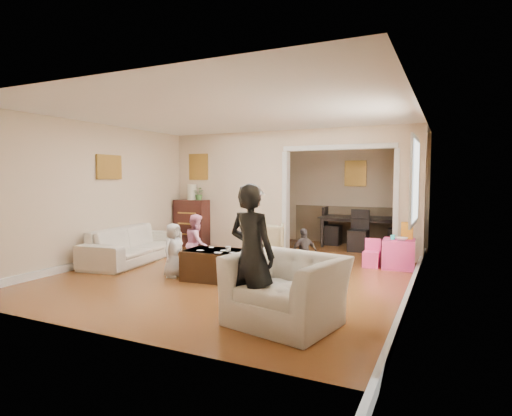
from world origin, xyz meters
The scene contains 27 objects.
floor centered at (0.00, 0.00, 0.00)m, with size 7.00×7.00×0.00m, color #9D5228.
partition_left centered at (-1.38, 1.80, 1.30)m, with size 2.75×0.18×2.60m, color #C9B693.
partition_right centered at (2.48, 1.80, 1.30)m, with size 0.55×0.18×2.60m, color #C9B693.
partition_header centered at (1.10, 1.80, 2.42)m, with size 2.22×0.18×0.35m, color #C9B693.
window_pane centered at (2.73, -0.40, 1.55)m, with size 0.03×0.95×1.10m, color white.
framed_art_partition centered at (-2.20, 1.70, 1.85)m, with size 0.45×0.03×0.55m, color brown.
framed_art_sofa_wall centered at (-2.71, -0.60, 1.80)m, with size 0.03×0.55×0.40m, color brown.
framed_art_alcove centered at (1.10, 3.44, 1.70)m, with size 0.45×0.03×0.55m, color brown.
sofa centered at (-2.28, -0.46, 0.33)m, with size 2.23×0.87×0.65m, color beige.
armchair_back centered at (-0.21, 1.13, 0.33)m, with size 0.71×0.73×0.67m, color tan.
armchair_front centered at (1.59, -2.39, 0.37)m, with size 1.15×1.01×0.75m, color beige.
dresser centered at (-2.29, 1.56, 0.54)m, with size 0.79×0.44×1.08m, color #33120F.
table_lamp centered at (-2.29, 1.56, 1.26)m, with size 0.22×0.22×0.36m, color #EDE7C1.
potted_plant centered at (-2.09, 1.56, 1.23)m, with size 0.26×0.23×0.29m, color #4A7B37.
coffee_table centered at (0.03, -1.02, 0.23)m, with size 1.24×0.62×0.47m, color #3D2513.
coffee_cup centered at (0.13, -1.07, 0.51)m, with size 0.09×0.09×0.09m, color silver.
play_table centered at (2.38, 1.05, 0.26)m, with size 0.53×0.53×0.51m, color #FF439C.
cereal_box centered at (2.50, 1.15, 0.66)m, with size 0.20×0.07×0.30m, color yellow.
cyan_cup centered at (2.28, 1.00, 0.55)m, with size 0.08×0.08×0.08m, color #28CAC3.
toy_block centered at (2.26, 1.17, 0.54)m, with size 0.08×0.06×0.05m, color red.
play_bowl centered at (2.43, 0.93, 0.54)m, with size 0.22×0.22×0.06m, color white.
dining_table centered at (1.39, 3.12, 0.35)m, with size 1.98×1.10×0.70m, color black.
adult_person centered at (1.26, -2.59, 0.77)m, with size 0.56×0.37×1.54m, color black.
child_kneel_a centered at (-0.82, -1.17, 0.43)m, with size 0.42×0.28×0.87m, color silver.
child_kneel_b centered at (-0.67, -0.72, 0.49)m, with size 0.48×0.37×0.99m, color #F99CBD.
child_toddler centered at (1.08, -0.27, 0.39)m, with size 0.46×0.19×0.79m, color black.
craft_papers centered at (0.07, -1.02, 0.47)m, with size 0.91×0.47×0.00m.
Camera 1 is at (3.19, -6.55, 1.60)m, focal length 29.07 mm.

